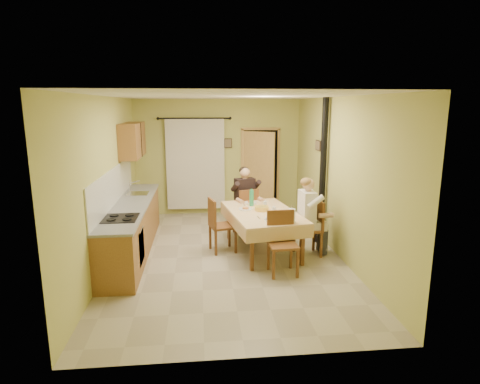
{
  "coord_description": "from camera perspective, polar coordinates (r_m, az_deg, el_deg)",
  "views": [
    {
      "loc": [
        -0.45,
        -6.79,
        2.65
      ],
      "look_at": [
        0.25,
        0.1,
        1.15
      ],
      "focal_mm": 30.0,
      "sensor_mm": 36.0,
      "label": 1
    }
  ],
  "objects": [
    {
      "name": "curtain",
      "position": [
        9.79,
        -6.35,
        4.0
      ],
      "size": [
        1.7,
        0.07,
        2.22
      ],
      "color": "black",
      "rests_on": "ground"
    },
    {
      "name": "picture_back",
      "position": [
        9.83,
        -1.71,
        6.96
      ],
      "size": [
        0.19,
        0.03,
        0.23
      ],
      "primitive_type": "cube",
      "color": "black",
      "rests_on": "room_shell"
    },
    {
      "name": "kitchen_run",
      "position": [
        7.61,
        -15.1,
        -4.76
      ],
      "size": [
        0.64,
        3.64,
        1.56
      ],
      "color": "brown",
      "rests_on": "ground"
    },
    {
      "name": "chair_near",
      "position": [
        6.52,
        6.05,
        -9.04
      ],
      "size": [
        0.46,
        0.46,
        1.01
      ],
      "rotation": [
        0.0,
        0.0,
        3.19
      ],
      "color": "brown",
      "rests_on": "ground"
    },
    {
      "name": "stove_flue",
      "position": [
        7.92,
        11.58,
        0.13
      ],
      "size": [
        0.24,
        0.24,
        2.8
      ],
      "color": "black",
      "rests_on": "ground"
    },
    {
      "name": "upper_cabinets",
      "position": [
        8.63,
        -15.04,
        7.15
      ],
      "size": [
        0.35,
        1.4,
        0.7
      ],
      "primitive_type": "cube",
      "color": "brown",
      "rests_on": "room_shell"
    },
    {
      "name": "man_right",
      "position": [
        7.2,
        9.75,
        -2.2
      ],
      "size": [
        0.48,
        0.6,
        1.39
      ],
      "rotation": [
        0.0,
        0.0,
        1.65
      ],
      "color": "silver",
      "rests_on": "chair_right"
    },
    {
      "name": "chair_far",
      "position": [
        8.4,
        0.79,
        -4.08
      ],
      "size": [
        0.53,
        0.53,
        0.98
      ],
      "rotation": [
        0.0,
        0.0,
        0.29
      ],
      "color": "brown",
      "rests_on": "ground"
    },
    {
      "name": "chair_right",
      "position": [
        7.37,
        9.69,
        -6.63
      ],
      "size": [
        0.47,
        0.47,
        1.0
      ],
      "rotation": [
        0.0,
        0.0,
        1.65
      ],
      "color": "brown",
      "rests_on": "ground"
    },
    {
      "name": "doorway",
      "position": [
        9.89,
        2.79,
        2.91
      ],
      "size": [
        0.96,
        0.52,
        2.15
      ],
      "color": "black",
      "rests_on": "ground"
    },
    {
      "name": "room_shell",
      "position": [
        6.86,
        -2.0,
        5.26
      ],
      "size": [
        4.04,
        6.04,
        2.82
      ],
      "color": "#C2C164",
      "rests_on": "ground"
    },
    {
      "name": "man_far",
      "position": [
        8.27,
        0.76,
        -0.14
      ],
      "size": [
        0.64,
        0.57,
        1.39
      ],
      "rotation": [
        0.0,
        0.0,
        0.29
      ],
      "color": "black",
      "rests_on": "chair_far"
    },
    {
      "name": "tableware",
      "position": [
        7.23,
        3.66,
        -2.5
      ],
      "size": [
        0.88,
        1.58,
        0.33
      ],
      "color": "white",
      "rests_on": "dining_table"
    },
    {
      "name": "picture_right",
      "position": [
        8.39,
        11.07,
        6.52
      ],
      "size": [
        0.03,
        0.31,
        0.21
      ],
      "primitive_type": "cube",
      "color": "brown",
      "rests_on": "room_shell"
    },
    {
      "name": "floor",
      "position": [
        7.3,
        -1.9,
        -9.06
      ],
      "size": [
        4.0,
        6.0,
        0.01
      ],
      "primitive_type": "cube",
      "color": "tan",
      "rests_on": "ground"
    },
    {
      "name": "chair_left",
      "position": [
        7.45,
        -2.59,
        -6.26
      ],
      "size": [
        0.53,
        0.53,
        1.0
      ],
      "rotation": [
        0.0,
        0.0,
        -1.33
      ],
      "color": "brown",
      "rests_on": "ground"
    },
    {
      "name": "dining_table",
      "position": [
        7.43,
        3.19,
        -5.59
      ],
      "size": [
        1.44,
        2.09,
        0.76
      ],
      "rotation": [
        0.0,
        0.0,
        0.15
      ],
      "color": "#DEB279",
      "rests_on": "ground"
    }
  ]
}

